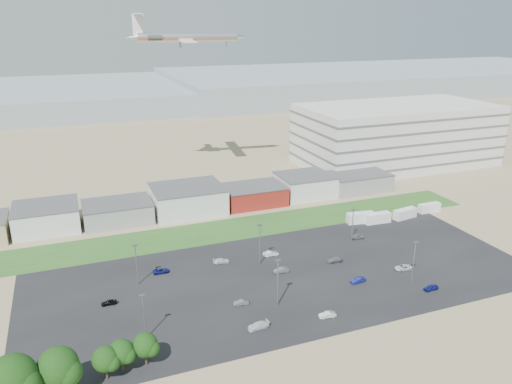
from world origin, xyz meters
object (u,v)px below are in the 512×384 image
parked_car_2 (431,288)px  parked_car_11 (271,253)px  parked_car_10 (120,358)px  tree_far_left (13,383)px  airliner (188,37)px  parked_car_5 (109,302)px  parked_car_6 (221,261)px  parked_car_4 (241,302)px  parked_car_8 (357,237)px  box_trailer_a (361,218)px  parked_car_7 (281,270)px  parked_car_12 (334,260)px  parked_car_13 (327,315)px  parked_car_3 (258,326)px  parked_car_0 (403,268)px  parked_car_9 (161,271)px  parked_car_1 (358,280)px

parked_car_2 → parked_car_11: bearing=-139.9°
parked_car_10 → parked_car_11: parked_car_11 is taller
tree_far_left → airliner: 135.12m
parked_car_5 → parked_car_6: bearing=110.4°
parked_car_4 → parked_car_8: parked_car_8 is taller
parked_car_6 → parked_car_11: bearing=-85.7°
box_trailer_a → parked_car_10: 85.87m
parked_car_7 → parked_car_12: 14.74m
parked_car_13 → parked_car_2: bearing=99.2°
parked_car_3 → parked_car_11: 32.53m
parked_car_0 → parked_car_6: bearing=-108.2°
box_trailer_a → tree_far_left: size_ratio=0.70×
parked_car_7 → parked_car_2: bearing=57.5°
parked_car_12 → parked_car_6: bearing=-104.0°
airliner → parked_car_3: airliner is taller
parked_car_13 → parked_car_7: bearing=-170.7°
parked_car_4 → parked_car_13: (14.95, -10.95, 0.04)m
parked_car_4 → parked_car_12: parked_car_12 is taller
parked_car_3 → parked_car_5: parked_car_3 is taller
parked_car_6 → parked_car_11: 13.26m
parked_car_11 → parked_car_2: bearing=-135.9°
tree_far_left → parked_car_9: bearing=52.2°
parked_car_8 → parked_car_11: parked_car_11 is taller
tree_far_left → parked_car_12: bearing=21.2°
parked_car_3 → airliner: bearing=168.2°
tree_far_left → parked_car_6: (44.67, 37.64, -5.38)m
parked_car_4 → parked_car_8: size_ratio=0.88×
tree_far_left → parked_car_10: 18.67m
parked_car_4 → tree_far_left: bearing=-60.6°
parked_car_11 → parked_car_13: parked_car_11 is taller
parked_car_9 → box_trailer_a: bearing=-79.0°
airliner → parked_car_13: airliner is taller
parked_car_10 → tree_far_left: bearing=118.5°
tree_far_left → parked_car_5: bearing=59.6°
parked_car_3 → parked_car_7: (13.73, 19.71, -0.02)m
parked_car_9 → tree_far_left: bearing=144.0°
parked_car_8 → parked_car_12: 16.70m
parked_car_3 → parked_car_13: parked_car_3 is taller
parked_car_2 → parked_car_11: parked_car_11 is taller
parked_car_3 → parked_car_12: (28.46, 19.84, -0.05)m
parked_car_0 → parked_car_5: bearing=-90.4°
parked_car_7 → parked_car_10: size_ratio=0.98×
parked_car_1 → parked_car_13: size_ratio=1.07×
box_trailer_a → airliner: size_ratio=0.19×
box_trailer_a → tree_far_left: tree_far_left is taller
tree_far_left → parked_car_11: tree_far_left is taller
parked_car_9 → parked_car_7: bearing=-108.7°
tree_far_left → parked_car_2: bearing=5.2°
box_trailer_a → airliner: 89.87m
airliner → parked_car_4: (-14.19, -95.98, -51.78)m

